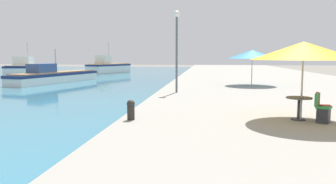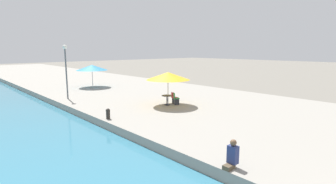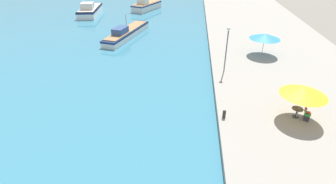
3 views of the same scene
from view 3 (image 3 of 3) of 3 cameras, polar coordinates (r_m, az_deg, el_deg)
name	(u,v)px [view 3 (image 3 of 3)]	position (r m, az deg, el deg)	size (l,w,h in m)	color
water_basin	(26,30)	(47.24, -28.50, 11.70)	(56.00, 90.00, 0.04)	teal
quay_promenade	(264,36)	(40.80, 20.12, 11.42)	(16.00, 90.00, 0.52)	gray
fishing_boat_near	(126,33)	(38.92, -9.04, 12.66)	(4.61, 11.24, 3.21)	white
fishing_boat_mid	(90,10)	(53.43, -16.64, 16.72)	(4.21, 8.93, 4.32)	white
fishing_boat_far	(146,5)	(55.44, -4.77, 18.29)	(5.34, 7.68, 4.61)	silver
cafe_umbrella_pink	(304,92)	(20.86, 27.48, 0.09)	(3.27, 3.27, 2.50)	#B7B7B7
cafe_umbrella_white	(265,36)	(32.17, 20.38, 11.32)	(3.42, 3.42, 2.47)	#B7B7B7
cafe_table	(297,111)	(21.67, 26.28, -3.71)	(0.80, 0.80, 0.74)	#333338
cafe_chair_left	(307,115)	(21.96, 27.98, -4.36)	(0.48, 0.46, 0.91)	#2D2D33
cafe_chair_right	(307,117)	(21.71, 27.96, -4.76)	(0.58, 0.57, 0.91)	#2D2D33
mooring_bollard	(224,114)	(19.91, 12.14, -4.64)	(0.26, 0.26, 0.65)	#2D2823
lamppost	(227,42)	(26.12, 12.77, 10.55)	(0.36, 0.36, 4.56)	#565B60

